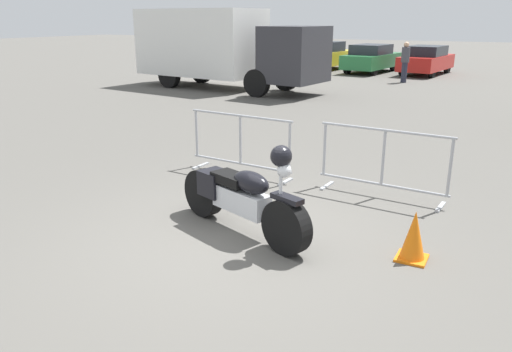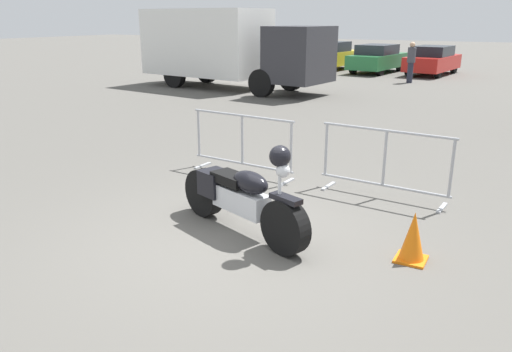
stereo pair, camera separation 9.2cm
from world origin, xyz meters
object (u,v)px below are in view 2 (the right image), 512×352
Objects in this scene: motorcycle at (241,196)px; parked_car_red at (433,60)px; parked_car_tan at (246,52)px; parked_car_yellow at (329,56)px; pedestrian at (411,61)px; crowd_barrier_far at (384,163)px; box_truck at (224,45)px; crowd_barrier_near at (242,144)px; traffic_cone at (413,237)px; parked_car_green at (377,58)px; parked_car_white at (286,54)px.

motorcycle is 0.52× the size of parked_car_red.
parked_car_yellow is (5.24, -0.33, -0.03)m from parked_car_tan.
pedestrian is at bearing -118.38° from parked_car_yellow.
box_truck reaches higher than crowd_barrier_far.
motorcycle is 0.49× the size of parked_car_yellow.
pedestrian is at bearing 91.21° from crowd_barrier_near.
crowd_barrier_far is at bearing -137.92° from parked_car_tan.
parked_car_yellow is 7.60× the size of traffic_cone.
crowd_barrier_near is 1.00× the size of crowd_barrier_far.
parked_car_yellow is at bearing 90.71° from box_truck.
parked_car_red is at bearing 99.51° from traffic_cone.
parked_car_green is at bearing 98.41° from crowd_barrier_near.
parked_car_tan is at bearing 119.56° from crowd_barrier_near.
traffic_cone is at bearing -149.76° from parked_car_yellow.
parked_car_yellow is at bearing -86.56° from parked_car_tan.
parked_car_white is at bearing 113.27° from crowd_barrier_near.
crowd_barrier_far is (2.49, 0.00, 0.00)m from crowd_barrier_near.
parked_car_green is at bearing 74.59° from box_truck.
box_truck is at bearing 164.39° from parked_car_green.
box_truck is at bearing 123.73° from crowd_barrier_near.
box_truck is 1.81× the size of parked_car_white.
crowd_barrier_near is 1.21× the size of pedestrian.
crowd_barrier_far is 0.47× the size of parked_car_white.
pedestrian reaches higher than parked_car_white.
parked_car_tan is (-4.23, 9.13, -0.87)m from box_truck.
box_truck reaches higher than parked_car_red.
parked_car_white is at bearing 119.46° from crowd_barrier_far.
crowd_barrier_near is 0.44× the size of parked_car_tan.
parked_car_red is (5.24, 0.15, -0.04)m from parked_car_yellow.
box_truck is at bearing -179.49° from parked_car_yellow.
parked_car_red reaches higher than traffic_cone.
parked_car_white is (-1.61, 8.97, -0.91)m from box_truck.
crowd_barrier_far is 22.71m from parked_car_tan.
parked_car_green is at bearing 120.99° from motorcycle.
box_truck is 10.96m from parked_car_red.
crowd_barrier_far is at bearing -165.06° from parked_car_red.
motorcycle is 20.63m from parked_car_red.
crowd_barrier_far is at bearing -6.33° from pedestrian.
crowd_barrier_near is at bearing 180.00° from crowd_barrier_far.
crowd_barrier_far is 19.86m from parked_car_yellow.
parked_car_green is at bearing -86.15° from parked_car_tan.
parked_car_green reaches higher than motorcycle.
pedestrian is (-0.25, -3.70, 0.22)m from parked_car_red.
crowd_barrier_far is 0.26× the size of box_truck.
box_truck is 1.88× the size of parked_car_red.
pedestrian is at bearing 102.38° from traffic_cone.
motorcycle is at bearing -169.31° from parked_car_red.
pedestrian reaches higher than motorcycle.
parked_car_yellow reaches higher than parked_car_white.
box_truck reaches higher than pedestrian.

